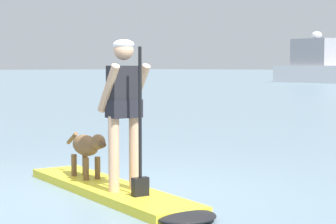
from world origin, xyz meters
name	(u,v)px	position (x,y,z in m)	size (l,w,h in m)	color
ground_plane	(109,194)	(0.00, 0.00, 0.00)	(400.00, 400.00, 0.00)	slate
paddleboard	(118,193)	(0.22, -0.05, 0.05)	(3.47, 1.43, 0.10)	yellow
person_paddler	(125,104)	(0.38, -0.09, 1.07)	(0.66, 0.56, 1.67)	tan
dog	(87,147)	(-0.55, 0.13, 0.48)	(1.03, 0.36, 0.57)	brown
moored_boat_center	(320,66)	(-23.24, 45.08, 1.44)	(8.69, 4.63, 4.52)	silver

